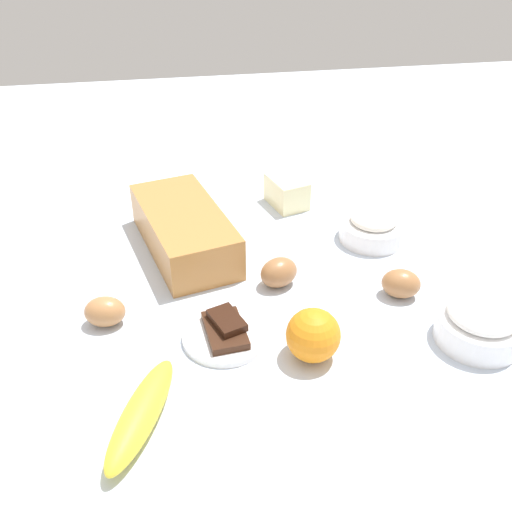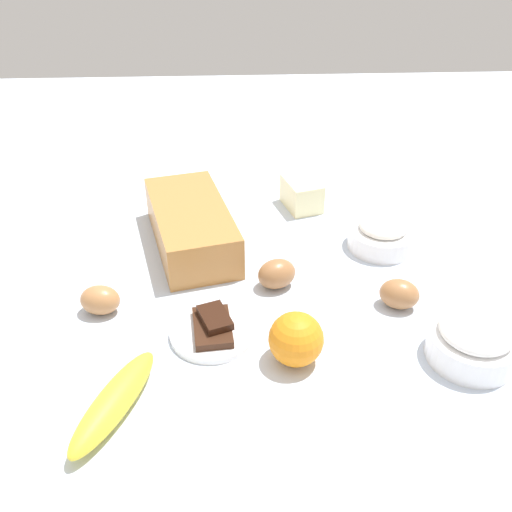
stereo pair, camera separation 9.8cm
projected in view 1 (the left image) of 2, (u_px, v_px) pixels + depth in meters
ground_plane at (256, 280)px, 1.01m from camera, size 2.40×2.40×0.02m
loaf_pan at (184, 229)px, 1.05m from camera, size 0.30×0.19×0.08m
flour_bowl at (373, 227)px, 1.09m from camera, size 0.13×0.13×0.06m
sugar_bowl at (481, 323)px, 0.85m from camera, size 0.13×0.13×0.07m
banana at (141, 413)px, 0.72m from camera, size 0.19×0.12×0.04m
orange_fruit at (313, 335)px, 0.81m from camera, size 0.08×0.08×0.08m
butter_block at (287, 192)px, 1.20m from camera, size 0.10×0.09×0.06m
egg_near_butter at (279, 272)px, 0.97m from camera, size 0.07×0.08×0.05m
egg_beside_bowl at (105, 312)px, 0.88m from camera, size 0.06×0.07×0.05m
egg_loose at (401, 284)px, 0.94m from camera, size 0.07×0.08×0.05m
chocolate_plate at (225, 333)px, 0.86m from camera, size 0.13×0.13×0.03m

